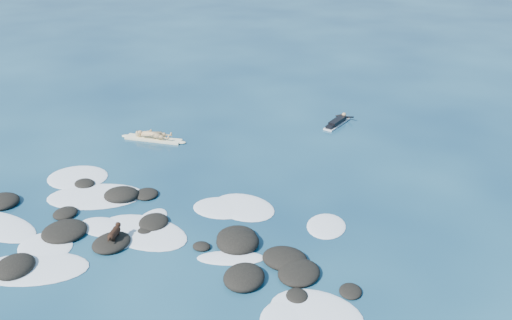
% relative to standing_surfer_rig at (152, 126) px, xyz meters
% --- Properties ---
extents(ground, '(160.00, 160.00, 0.00)m').
position_rel_standing_surfer_rig_xyz_m(ground, '(3.91, -6.31, -0.73)').
color(ground, '#0A2642').
rests_on(ground, ground).
extents(reef_rocks, '(14.73, 7.69, 0.56)m').
position_rel_standing_surfer_rig_xyz_m(reef_rocks, '(3.90, -7.89, -0.63)').
color(reef_rocks, black).
rests_on(reef_rocks, ground).
extents(breaking_foam, '(14.89, 8.54, 0.12)m').
position_rel_standing_surfer_rig_xyz_m(breaking_foam, '(3.01, -7.24, -0.72)').
color(breaking_foam, white).
rests_on(breaking_foam, ground).
extents(standing_surfer_rig, '(3.26, 0.71, 1.85)m').
position_rel_standing_surfer_rig_xyz_m(standing_surfer_rig, '(0.00, 0.00, 0.00)').
color(standing_surfer_rig, '#F7F4C6').
rests_on(standing_surfer_rig, ground).
extents(paddling_surfer_rig, '(1.24, 2.30, 0.40)m').
position_rel_standing_surfer_rig_xyz_m(paddling_surfer_rig, '(7.83, 4.66, -0.59)').
color(paddling_surfer_rig, silver).
rests_on(paddling_surfer_rig, ground).
extents(dog, '(0.35, 1.02, 0.65)m').
position_rel_standing_surfer_rig_xyz_m(dog, '(2.84, -8.11, -0.30)').
color(dog, black).
rests_on(dog, ground).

